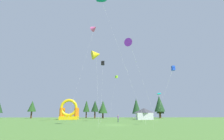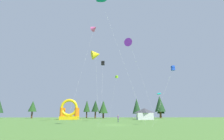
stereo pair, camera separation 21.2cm
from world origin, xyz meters
name	(u,v)px [view 2 (the right image)]	position (x,y,z in m)	size (l,w,h in m)	color
ground_plane	(114,125)	(0.00, 0.00, 0.00)	(120.00, 120.00, 0.00)	#548438
kite_purple_delta	(130,43)	(4.34, 7.50, 19.16)	(6.49, 4.33, 20.36)	purple
kite_black_box	(103,63)	(-2.37, 14.16, 15.70)	(0.94, 5.36, 16.26)	black
kite_lime_box	(117,77)	(2.38, 29.13, 14.82)	(3.25, 2.40, 15.27)	#8CD826
kite_pink_delta	(94,28)	(-5.01, 14.20, 26.39)	(6.47, 7.50, 27.42)	#EA599E
kite_teal_parafoil	(101,0)	(-2.72, 3.00, 27.93)	(10.11, 4.50, 28.65)	#0C7F7A
kite_yellow_delta	(96,55)	(-3.34, -2.66, 12.58)	(2.23, 4.02, 13.59)	yellow
kite_cyan_parafoil	(159,94)	(10.95, 7.29, 6.50)	(1.84, 1.88, 6.88)	#19B7CC
kite_blue_box	(173,68)	(10.06, -4.57, 9.62)	(4.49, 0.71, 10.07)	blue
person_far_side	(118,118)	(1.50, 9.93, 1.01)	(0.35, 0.35, 1.70)	navy
inflatable_yellow_castle	(69,112)	(-13.65, 27.89, 2.35)	(5.99, 4.07, 6.75)	yellow
festival_tent	(145,114)	(11.45, 26.70, 1.86)	(5.11, 3.76, 3.73)	silver
tree_row_1	(33,106)	(-31.79, 42.61, 4.83)	(3.38, 3.38, 7.09)	#4C331E
tree_row_2	(87,106)	(-9.66, 45.30, 4.99)	(2.89, 2.89, 7.51)	#4C331E
tree_row_3	(95,106)	(-5.74, 41.39, 4.87)	(3.23, 3.23, 7.22)	#4C331E
tree_row_4	(103,107)	(-2.49, 42.84, 4.59)	(3.81, 3.81, 7.24)	#4C331E
tree_row_5	(137,106)	(11.57, 42.38, 4.98)	(3.58, 3.58, 8.16)	#4C331E
tree_row_6	(160,104)	(21.96, 43.86, 6.03)	(4.53, 4.53, 9.49)	#4C331E
tree_row_7	(161,108)	(22.50, 45.01, 4.41)	(3.28, 3.28, 6.97)	#4C331E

